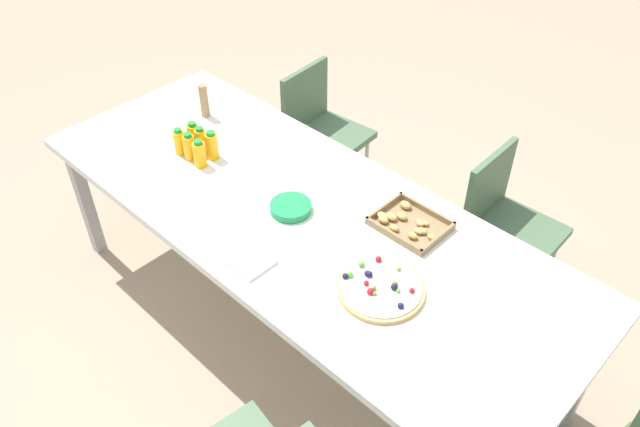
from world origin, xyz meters
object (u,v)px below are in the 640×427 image
Objects in this scene: party_table at (299,220)px; juice_bottle_5 at (212,146)px; cardboard_tube at (204,101)px; juice_bottle_0 at (179,142)px; juice_bottle_2 at (200,154)px; napkin_stack at (251,262)px; juice_bottle_1 at (189,147)px; chair_far_left at (321,126)px; chair_far_right at (505,219)px; juice_bottle_4 at (201,141)px; plate_stack at (291,207)px; fruit_pizza at (381,288)px; juice_bottle_3 at (193,135)px; snack_tray at (408,223)px.

party_table is 17.94× the size of juice_bottle_5.
cardboard_tube reaches higher than party_table.
juice_bottle_2 is at bearing 1.91° from juice_bottle_0.
napkin_stack is 1.13m from cardboard_tube.
juice_bottle_1 and juice_bottle_2 have the same top height.
chair_far_left is at bearing 87.33° from juice_bottle_0.
cardboard_tube is at bearing 121.53° from juice_bottle_0.
chair_far_left reaches higher than napkin_stack.
juice_bottle_4 is at bearing -55.88° from chair_far_right.
juice_bottle_1 reaches higher than plate_stack.
juice_bottle_0 is at bearing -58.47° from cardboard_tube.
fruit_pizza is (1.19, -0.10, -0.05)m from juice_bottle_4.
juice_bottle_1 reaches higher than party_table.
juice_bottle_4 reaches higher than chair_far_right.
chair_far_left is 5.75× the size of juice_bottle_5.
party_table is 0.72m from juice_bottle_3.
juice_bottle_3 is 0.40× the size of fruit_pizza.
cardboard_tube is (-0.18, 0.29, 0.03)m from juice_bottle_0.
snack_tray is (1.04, 0.33, -0.05)m from juice_bottle_1.
chair_far_right is 2.51× the size of fruit_pizza.
juice_bottle_4 is at bearing -174.78° from juice_bottle_5.
napkin_stack is (-0.45, -1.20, 0.26)m from chair_far_right.
juice_bottle_0 is at bearing 179.11° from fruit_pizza.
fruit_pizza is at bearing -11.35° from party_table.
chair_far_left is 2.84× the size of snack_tray.
party_table is 17.26× the size of napkin_stack.
party_table is 1.03m from chair_far_right.
plate_stack is (0.55, -0.02, -0.05)m from juice_bottle_5.
napkin_stack is (0.12, -0.33, -0.01)m from plate_stack.
cardboard_tube is at bearing 130.89° from juice_bottle_1.
napkin_stack is at bearing 27.87° from chair_far_left.
chair_far_right is at bearing 56.79° from plate_stack.
plate_stack reaches higher than napkin_stack.
plate_stack is 0.35m from napkin_stack.
juice_bottle_0 is at bearing -172.71° from party_table.
snack_tray is (0.96, 0.33, -0.05)m from juice_bottle_2.
cardboard_tube is at bearing 167.79° from fruit_pizza.
juice_bottle_4 is at bearing 175.36° from fruit_pizza.
plate_stack is at bearing -147.24° from snack_tray.
fruit_pizza is 0.39m from snack_tray.
party_table is 0.66m from juice_bottle_1.
juice_bottle_5 is at bearing 174.71° from fruit_pizza.
juice_bottle_5 reaches higher than chair_far_right.
juice_bottle_2 and juice_bottle_4 have the same top height.
juice_bottle_2 is 1.02m from snack_tray.
juice_bottle_2 is 0.71m from napkin_stack.
snack_tray is at bearing 17.00° from juice_bottle_0.
snack_tray reaches higher than plate_stack.
fruit_pizza is at bearing -1.27° from juice_bottle_2.
snack_tray is at bearing 17.69° from juice_bottle_1.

